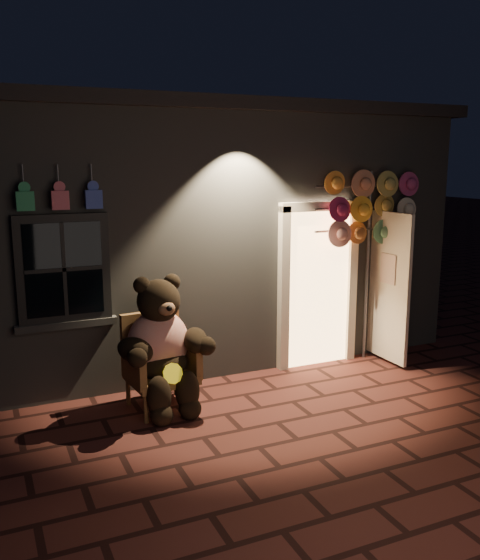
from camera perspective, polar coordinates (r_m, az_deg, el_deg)
ground at (r=6.43m, az=3.65°, el=-13.54°), size 60.00×60.00×0.00m
shop_building at (r=9.58m, az=-7.45°, el=5.51°), size 7.30×5.95×3.51m
wicker_armchair at (r=6.71m, az=-7.90°, el=-7.73°), size 0.78×0.72×1.05m
teddy_bear at (r=6.52m, az=-7.54°, el=-6.30°), size 1.10×0.90×1.52m
hat_rack at (r=8.02m, az=12.43°, el=6.79°), size 1.58×0.22×2.59m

